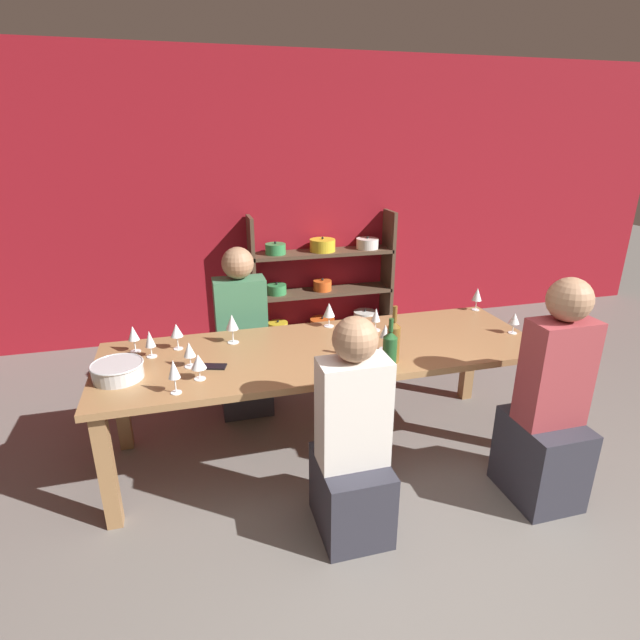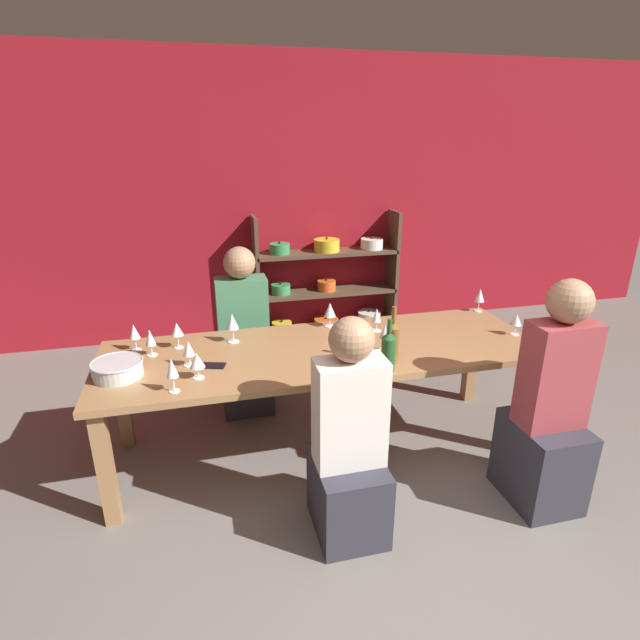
{
  "view_description": "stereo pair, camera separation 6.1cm",
  "coord_description": "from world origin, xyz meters",
  "px_view_note": "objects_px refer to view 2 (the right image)",
  "views": [
    {
      "loc": [
        -0.96,
        -1.13,
        1.98
      ],
      "look_at": [
        -0.19,
        1.68,
        0.88
      ],
      "focal_mm": 28.0,
      "sensor_mm": 36.0,
      "label": 1
    },
    {
      "loc": [
        -0.9,
        -1.15,
        1.98
      ],
      "look_at": [
        -0.19,
        1.68,
        0.88
      ],
      "focal_mm": 28.0,
      "sensor_mm": 36.0,
      "label": 2
    }
  ],
  "objects_px": {
    "shelf_unit": "(327,286)",
    "wine_bottle_green": "(388,351)",
    "dining_table": "(324,359)",
    "wine_glass_red_b": "(177,330)",
    "cell_phone": "(212,366)",
    "wine_glass_white_d": "(330,311)",
    "person_near_b": "(547,421)",
    "person_near_a": "(349,455)",
    "mixing_bowl": "(117,368)",
    "wine_glass_empty_a": "(377,316)",
    "wine_bottle_dark": "(393,341)",
    "wine_glass_white_a": "(189,349)",
    "wine_glass_empty_b": "(385,332)",
    "person_far_a": "(244,348)",
    "wine_glass_white_f": "(150,339)",
    "wine_glass_red_c": "(516,320)",
    "wine_glass_white_e": "(232,322)",
    "wine_glass_red_a": "(134,333)",
    "wine_glass_white_c": "(197,361)",
    "wine_glass_white_g": "(172,369)",
    "wine_glass_white_b": "(480,296)"
  },
  "relations": [
    {
      "from": "wine_glass_white_e",
      "to": "wine_glass_white_f",
      "type": "distance_m",
      "value": 0.5
    },
    {
      "from": "mixing_bowl",
      "to": "person_near_b",
      "type": "distance_m",
      "value": 2.36
    },
    {
      "from": "wine_glass_white_a",
      "to": "wine_glass_red_b",
      "type": "bearing_deg",
      "value": 103.51
    },
    {
      "from": "shelf_unit",
      "to": "wine_glass_red_a",
      "type": "height_order",
      "value": "shelf_unit"
    },
    {
      "from": "wine_glass_white_c",
      "to": "cell_phone",
      "type": "height_order",
      "value": "wine_glass_white_c"
    },
    {
      "from": "mixing_bowl",
      "to": "wine_glass_empty_a",
      "type": "distance_m",
      "value": 1.63
    },
    {
      "from": "wine_glass_white_c",
      "to": "wine_glass_white_e",
      "type": "relative_size",
      "value": 0.77
    },
    {
      "from": "wine_bottle_dark",
      "to": "wine_glass_white_d",
      "type": "xyz_separation_m",
      "value": [
        -0.2,
        0.64,
        -0.02
      ]
    },
    {
      "from": "wine_glass_red_a",
      "to": "wine_glass_white_d",
      "type": "bearing_deg",
      "value": 4.33
    },
    {
      "from": "shelf_unit",
      "to": "person_near_b",
      "type": "bearing_deg",
      "value": -79.88
    },
    {
      "from": "wine_glass_white_d",
      "to": "person_near_b",
      "type": "distance_m",
      "value": 1.49
    },
    {
      "from": "wine_bottle_green",
      "to": "person_near_a",
      "type": "distance_m",
      "value": 0.61
    },
    {
      "from": "wine_bottle_green",
      "to": "wine_glass_white_d",
      "type": "bearing_deg",
      "value": 100.26
    },
    {
      "from": "wine_bottle_green",
      "to": "wine_glass_white_d",
      "type": "relative_size",
      "value": 1.83
    },
    {
      "from": "person_near_b",
      "to": "person_near_a",
      "type": "bearing_deg",
      "value": 178.14
    },
    {
      "from": "wine_glass_white_d",
      "to": "mixing_bowl",
      "type": "bearing_deg",
      "value": -161.39
    },
    {
      "from": "wine_glass_red_b",
      "to": "wine_glass_white_f",
      "type": "xyz_separation_m",
      "value": [
        -0.15,
        -0.08,
        -0.01
      ]
    },
    {
      "from": "wine_glass_white_c",
      "to": "wine_glass_white_g",
      "type": "relative_size",
      "value": 0.79
    },
    {
      "from": "dining_table",
      "to": "wine_glass_red_a",
      "type": "relative_size",
      "value": 16.17
    },
    {
      "from": "wine_glass_red_b",
      "to": "wine_glass_empty_a",
      "type": "xyz_separation_m",
      "value": [
        1.28,
        -0.03,
        -0.01
      ]
    },
    {
      "from": "shelf_unit",
      "to": "wine_glass_white_d",
      "type": "relative_size",
      "value": 8.71
    },
    {
      "from": "wine_glass_white_a",
      "to": "wine_glass_red_b",
      "type": "relative_size",
      "value": 0.91
    },
    {
      "from": "mixing_bowl",
      "to": "wine_glass_white_f",
      "type": "xyz_separation_m",
      "value": [
        0.16,
        0.25,
        0.06
      ]
    },
    {
      "from": "wine_glass_empty_a",
      "to": "cell_phone",
      "type": "relative_size",
      "value": 0.96
    },
    {
      "from": "wine_bottle_green",
      "to": "wine_glass_white_g",
      "type": "xyz_separation_m",
      "value": [
        -1.15,
        0.05,
        0.01
      ]
    },
    {
      "from": "person_far_a",
      "to": "mixing_bowl",
      "type": "bearing_deg",
      "value": 46.96
    },
    {
      "from": "wine_glass_white_e",
      "to": "wine_glass_empty_b",
      "type": "bearing_deg",
      "value": -21.57
    },
    {
      "from": "wine_glass_white_e",
      "to": "wine_glass_white_g",
      "type": "height_order",
      "value": "wine_glass_white_e"
    },
    {
      "from": "wine_bottle_green",
      "to": "dining_table",
      "type": "bearing_deg",
      "value": 124.37
    },
    {
      "from": "wine_glass_white_d",
      "to": "person_near_a",
      "type": "xyz_separation_m",
      "value": [
        -0.19,
        -1.07,
        -0.39
      ]
    },
    {
      "from": "wine_glass_white_d",
      "to": "wine_glass_white_e",
      "type": "relative_size",
      "value": 0.89
    },
    {
      "from": "wine_glass_white_e",
      "to": "wine_glass_red_c",
      "type": "bearing_deg",
      "value": -10.33
    },
    {
      "from": "wine_bottle_dark",
      "to": "wine_glass_red_c",
      "type": "height_order",
      "value": "wine_bottle_dark"
    },
    {
      "from": "mixing_bowl",
      "to": "wine_glass_empty_b",
      "type": "height_order",
      "value": "wine_glass_empty_b"
    },
    {
      "from": "wine_glass_empty_b",
      "to": "wine_glass_red_b",
      "type": "bearing_deg",
      "value": 164.42
    },
    {
      "from": "mixing_bowl",
      "to": "person_near_b",
      "type": "height_order",
      "value": "person_near_b"
    },
    {
      "from": "wine_glass_white_a",
      "to": "wine_glass_white_c",
      "type": "bearing_deg",
      "value": -75.75
    },
    {
      "from": "wine_glass_red_a",
      "to": "wine_glass_white_b",
      "type": "bearing_deg",
      "value": 3.05
    },
    {
      "from": "shelf_unit",
      "to": "person_near_a",
      "type": "bearing_deg",
      "value": -102.65
    },
    {
      "from": "shelf_unit",
      "to": "wine_glass_empty_a",
      "type": "bearing_deg",
      "value": -94.7
    },
    {
      "from": "wine_glass_red_a",
      "to": "person_far_a",
      "type": "bearing_deg",
      "value": 33.68
    },
    {
      "from": "wine_bottle_dark",
      "to": "wine_glass_red_a",
      "type": "xyz_separation_m",
      "value": [
        -1.45,
        0.54,
        -0.02
      ]
    },
    {
      "from": "cell_phone",
      "to": "wine_bottle_green",
      "type": "bearing_deg",
      "value": -17.41
    },
    {
      "from": "mixing_bowl",
      "to": "wine_bottle_green",
      "type": "height_order",
      "value": "wine_bottle_green"
    },
    {
      "from": "wine_glass_red_b",
      "to": "cell_phone",
      "type": "xyz_separation_m",
      "value": [
        0.19,
        -0.32,
        -0.11
      ]
    },
    {
      "from": "wine_glass_white_f",
      "to": "person_far_a",
      "type": "xyz_separation_m",
      "value": [
        0.59,
        0.57,
        -0.37
      ]
    },
    {
      "from": "wine_glass_empty_a",
      "to": "wine_glass_red_c",
      "type": "height_order",
      "value": "wine_glass_empty_a"
    },
    {
      "from": "shelf_unit",
      "to": "wine_glass_white_g",
      "type": "height_order",
      "value": "shelf_unit"
    },
    {
      "from": "shelf_unit",
      "to": "wine_bottle_green",
      "type": "bearing_deg",
      "value": -96.99
    },
    {
      "from": "wine_bottle_dark",
      "to": "wine_glass_white_a",
      "type": "xyz_separation_m",
      "value": [
        -1.13,
        0.24,
        -0.03
      ]
    }
  ]
}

